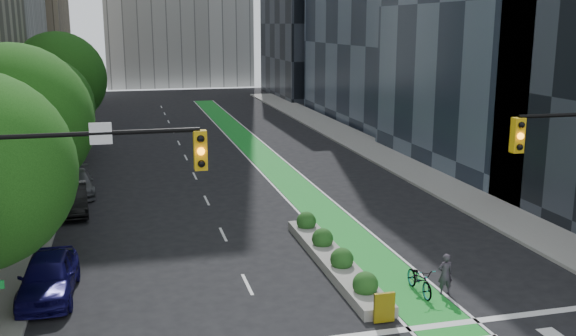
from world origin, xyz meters
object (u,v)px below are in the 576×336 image
bicycle (420,280)px  parked_car_left_near (49,276)px  median_planter (333,257)px  parked_car_left_far (76,183)px  cyclist (445,274)px  parked_car_left_mid (71,199)px

bicycle → parked_car_left_near: parked_car_left_near is taller
median_planter → parked_car_left_far: parked_car_left_far is taller
bicycle → parked_car_left_near: (-12.87, 2.94, 0.27)m
parked_car_left_near → bicycle: bearing=-11.2°
cyclist → parked_car_left_mid: (-13.70, 13.94, -0.02)m
median_planter → parked_car_left_far: 17.66m
parked_car_left_near → parked_car_left_far: bearing=91.7°
bicycle → parked_car_left_far: (-12.87, 17.35, 0.16)m
parked_car_left_far → bicycle: bearing=-59.3°
parked_car_left_near → parked_car_left_mid: parked_car_left_near is taller
median_planter → bicycle: 3.96m
bicycle → median_planter: bearing=123.7°
bicycle → cyclist: bearing=-20.0°
parked_car_left_far → parked_car_left_mid: bearing=-95.9°
bicycle → parked_car_left_near: bearing=167.6°
median_planter → cyclist: bearing=-50.3°
median_planter → parked_car_left_near: 10.71m
parked_car_left_mid → parked_car_left_far: parked_car_left_mid is taller
parked_car_left_near → parked_car_left_far: parked_car_left_near is taller
cyclist → parked_car_left_mid: cyclist is taller
median_planter → cyclist: (3.00, -3.62, 0.39)m
cyclist → parked_car_left_far: bearing=-51.0°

